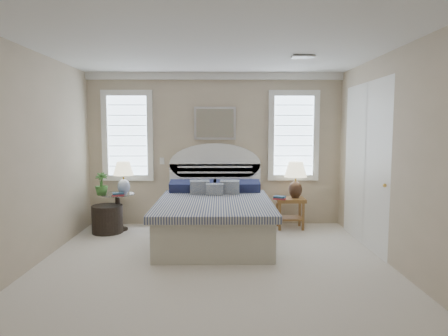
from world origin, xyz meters
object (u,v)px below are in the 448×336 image
side_table_left (118,208)px  lamp_right (296,176)px  lamp_left (123,174)px  nightstand_right (290,206)px  bed (214,215)px  floor_pot (107,219)px

side_table_left → lamp_right: 3.09m
side_table_left → lamp_left: 0.59m
lamp_right → nightstand_right: bearing=-160.0°
bed → nightstand_right: (1.30, 0.69, 0.00)m
nightstand_right → floor_pot: (-3.08, -0.26, -0.16)m
bed → floor_pot: 1.84m
floor_pot → lamp_left: bearing=25.6°
floor_pot → lamp_right: 3.27m
bed → floor_pot: size_ratio=4.51×
nightstand_right → lamp_right: (0.09, 0.03, 0.53)m
nightstand_right → side_table_left: bearing=-178.1°
lamp_right → bed: bearing=-152.5°
nightstand_right → floor_pot: 3.10m
lamp_right → lamp_left: bearing=-176.6°
side_table_left → floor_pot: (-0.13, -0.16, -0.16)m
bed → lamp_left: bearing=160.2°
nightstand_right → lamp_left: lamp_left is taller
side_table_left → lamp_right: lamp_right is taller
floor_pot → lamp_right: (3.18, 0.30, 0.69)m
bed → lamp_left: size_ratio=4.13×
floor_pot → lamp_right: size_ratio=0.80×
bed → lamp_right: bearing=27.5°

